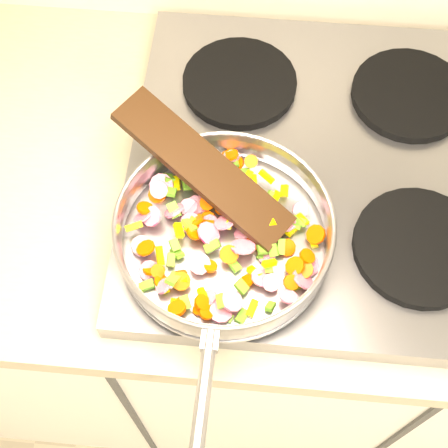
{
  "coord_description": "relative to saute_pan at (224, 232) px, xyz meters",
  "views": [
    {
      "loc": [
        -0.8,
        1.11,
        1.75
      ],
      "look_at": [
        -0.84,
        1.5,
        1.01
      ],
      "focal_mm": 50.0,
      "sensor_mm": 36.0,
      "label": 1
    }
  ],
  "objects": [
    {
      "name": "vegetable_heap",
      "position": [
        -0.0,
        0.0,
        -0.01
      ],
      "size": [
        0.28,
        0.28,
        0.04
      ],
      "color": "#E84C00",
      "rests_on": "saute_pan"
    },
    {
      "name": "grate_br",
      "position": [
        0.28,
        0.3,
        -0.04
      ],
      "size": [
        0.19,
        0.19,
        0.02
      ],
      "primitive_type": "cylinder",
      "color": "black",
      "rests_on": "cooktop"
    },
    {
      "name": "grate_bl",
      "position": [
        -0.0,
        0.3,
        -0.04
      ],
      "size": [
        0.19,
        0.19,
        0.02
      ],
      "primitive_type": "cylinder",
      "color": "black",
      "rests_on": "cooktop"
    },
    {
      "name": "cooktop",
      "position": [
        0.14,
        0.16,
        -0.07
      ],
      "size": [
        0.6,
        0.6,
        0.04
      ],
      "primitive_type": "cube",
      "color": "#939399",
      "rests_on": "counter_top"
    },
    {
      "name": "wooden_spatula",
      "position": [
        -0.04,
        0.08,
        0.03
      ],
      "size": [
        0.27,
        0.21,
        0.09
      ],
      "primitive_type": "cube",
      "rotation": [
        0.0,
        -0.25,
        2.55
      ],
      "color": "black",
      "rests_on": "saute_pan"
    },
    {
      "name": "grate_fr",
      "position": [
        0.28,
        0.02,
        -0.04
      ],
      "size": [
        0.19,
        0.19,
        0.02
      ],
      "primitive_type": "cylinder",
      "color": "black",
      "rests_on": "cooktop"
    },
    {
      "name": "saute_pan",
      "position": [
        0.0,
        0.0,
        0.0
      ],
      "size": [
        0.34,
        0.51,
        0.06
      ],
      "rotation": [
        0.0,
        0.0,
        -0.02
      ],
      "color": "#9E9EA5",
      "rests_on": "grate_fl"
    },
    {
      "name": "grate_fl",
      "position": [
        -0.0,
        0.02,
        -0.04
      ],
      "size": [
        0.19,
        0.19,
        0.02
      ],
      "primitive_type": "cylinder",
      "color": "black",
      "rests_on": "cooktop"
    }
  ]
}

